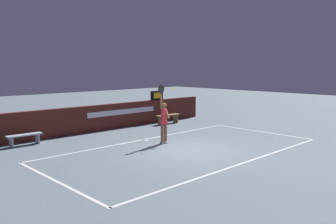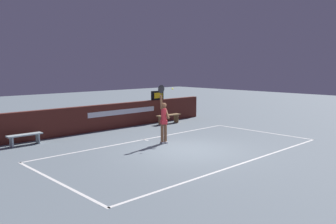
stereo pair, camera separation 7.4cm
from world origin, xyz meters
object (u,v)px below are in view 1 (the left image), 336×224
Objects in this scene: speed_display at (157,95)px; courtside_bench_near at (168,117)px; tennis_player at (164,119)px; courtside_bench_far at (25,137)px; tennis_ball at (172,89)px.

speed_display is 0.51× the size of courtside_bench_near.
speed_display reaches higher than courtside_bench_near.
tennis_player is 1.75× the size of courtside_bench_far.
courtside_bench_near is at bearing 43.83° from tennis_player.
tennis_ball is (0.31, -0.20, 1.26)m from tennis_player.
tennis_player is 34.25× the size of tennis_ball.
speed_display is 0.57× the size of courtside_bench_far.
tennis_player is at bearing -136.17° from courtside_bench_near.
courtside_bench_near is at bearing -1.17° from courtside_bench_far.
speed_display is 11.16× the size of tennis_ball.
tennis_ball reaches higher than speed_display.
tennis_player is (-3.55, -4.33, -0.53)m from speed_display.
tennis_player is 1.57× the size of courtside_bench_near.
speed_display is 5.61m from tennis_ball.
speed_display is 1.44m from courtside_bench_near.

